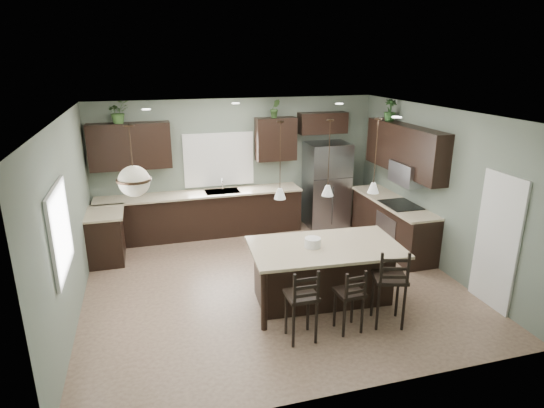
{
  "coord_description": "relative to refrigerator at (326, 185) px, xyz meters",
  "views": [
    {
      "loc": [
        -1.87,
        -6.57,
        3.6
      ],
      "look_at": [
        0.1,
        0.4,
        1.25
      ],
      "focal_mm": 30.0,
      "sensor_mm": 36.0,
      "label": 1
    }
  ],
  "objects": [
    {
      "name": "refrigerator",
      "position": [
        0.0,
        0.0,
        0.0
      ],
      "size": [
        0.9,
        0.74,
        1.85
      ],
      "primitive_type": "cube",
      "color": "gray",
      "rests_on": "ground"
    },
    {
      "name": "back_lower_cabs",
      "position": [
        -2.76,
        0.08,
        -0.48
      ],
      "size": [
        4.2,
        0.6,
        0.9
      ],
      "primitive_type": "cube",
      "color": "black",
      "rests_on": "ground"
    },
    {
      "name": "pendant_right",
      "position": [
        -0.62,
        -3.21,
        1.32
      ],
      "size": [
        0.17,
        0.17,
        1.1
      ],
      "primitive_type": null,
      "color": "white",
      "rests_on": "room_shell"
    },
    {
      "name": "back_countertop",
      "position": [
        -2.76,
        0.06,
        -0.01
      ],
      "size": [
        4.2,
        0.66,
        0.04
      ],
      "primitive_type": "cube",
      "color": "beige",
      "rests_on": "back_lower_cabs"
    },
    {
      "name": "chandelier",
      "position": [
        -3.96,
        -2.93,
        1.4
      ],
      "size": [
        0.45,
        0.45,
        0.96
      ],
      "primitive_type": null,
      "color": "beige",
      "rests_on": "room_shell"
    },
    {
      "name": "pendant_center",
      "position": [
        -1.32,
        -3.17,
        1.32
      ],
      "size": [
        0.17,
        0.17,
        1.1
      ],
      "primitive_type": null,
      "color": "silver",
      "rests_on": "room_shell"
    },
    {
      "name": "pendant_left",
      "position": [
        -2.02,
        -3.12,
        1.32
      ],
      "size": [
        0.17,
        0.17,
        1.1
      ],
      "primitive_type": null,
      "color": "white",
      "rests_on": "room_shell"
    },
    {
      "name": "wall_oven_front",
      "position": [
        0.49,
        -1.77,
        -0.48
      ],
      "size": [
        0.01,
        0.72,
        0.6
      ],
      "primitive_type": "cube",
      "color": "gray",
      "rests_on": "right_lower_cabs"
    },
    {
      "name": "left_return_cabs",
      "position": [
        -4.61,
        -0.67,
        -0.48
      ],
      "size": [
        0.6,
        0.9,
        0.9
      ],
      "primitive_type": "cube",
      "color": "black",
      "rests_on": "ground"
    },
    {
      "name": "kitchen_island",
      "position": [
        -1.32,
        -3.17,
        -0.46
      ],
      "size": [
        2.31,
        1.41,
        0.92
      ],
      "primitive_type": "cube",
      "rotation": [
        0.0,
        0.0,
        -0.07
      ],
      "color": "black",
      "rests_on": "ground"
    },
    {
      "name": "room_shell",
      "position": [
        -1.91,
        -2.37,
        0.77
      ],
      "size": [
        6.0,
        6.0,
        6.0
      ],
      "color": "slate",
      "rests_on": "ground"
    },
    {
      "name": "pantry_door",
      "position": [
        1.07,
        -3.92,
        0.09
      ],
      "size": [
        0.04,
        0.82,
        2.04
      ],
      "primitive_type": "cube",
      "color": "white",
      "rests_on": "ground"
    },
    {
      "name": "window_back",
      "position": [
        -2.31,
        0.36,
        0.62
      ],
      "size": [
        1.35,
        0.02,
        1.0
      ],
      "primitive_type": "cube",
      "color": "white",
      "rests_on": "room_shell"
    },
    {
      "name": "right_upper_cabs",
      "position": [
        0.92,
        -1.5,
        1.02
      ],
      "size": [
        0.34,
        2.35,
        0.9
      ],
      "primitive_type": "cube",
      "color": "black",
      "rests_on": "room_shell"
    },
    {
      "name": "back_upper_right",
      "position": [
        -1.11,
        0.21,
        1.02
      ],
      "size": [
        0.85,
        0.34,
        0.9
      ],
      "primitive_type": "cube",
      "color": "black",
      "rests_on": "room_shell"
    },
    {
      "name": "right_lower_cabs",
      "position": [
        0.79,
        -1.5,
        -0.48
      ],
      "size": [
        0.6,
        2.35,
        0.9
      ],
      "primitive_type": "cube",
      "color": "black",
      "rests_on": "ground"
    },
    {
      "name": "bar_stool_center",
      "position": [
        -1.29,
        -3.98,
        -0.45
      ],
      "size": [
        0.37,
        0.37,
        0.95
      ],
      "primitive_type": "cube",
      "rotation": [
        0.0,
        0.0,
        0.06
      ],
      "color": "black",
      "rests_on": "ground"
    },
    {
      "name": "microwave",
      "position": [
        0.87,
        -1.77,
        0.62
      ],
      "size": [
        0.4,
        0.75,
        0.4
      ],
      "primitive_type": "cube",
      "color": "gray",
      "rests_on": "right_upper_cabs"
    },
    {
      "name": "fridge_header",
      "position": [
        -0.06,
        0.21,
        1.32
      ],
      "size": [
        1.05,
        0.34,
        0.45
      ],
      "primitive_type": "cube",
      "color": "black",
      "rests_on": "room_shell"
    },
    {
      "name": "right_countertop",
      "position": [
        0.77,
        -1.5,
        -0.01
      ],
      "size": [
        0.66,
        2.35,
        0.04
      ],
      "primitive_type": "cube",
      "color": "beige",
      "rests_on": "right_lower_cabs"
    },
    {
      "name": "bar_stool_left",
      "position": [
        -1.98,
        -4.0,
        -0.4
      ],
      "size": [
        0.39,
        0.39,
        1.06
      ],
      "primitive_type": "cube",
      "rotation": [
        0.0,
        0.0,
        -0.0
      ],
      "color": "black",
      "rests_on": "ground"
    },
    {
      "name": "window_left",
      "position": [
        -4.89,
        -3.17,
        0.62
      ],
      "size": [
        0.02,
        1.1,
        1.0
      ],
      "primitive_type": "cube",
      "color": "white",
      "rests_on": "room_shell"
    },
    {
      "name": "sink_inset",
      "position": [
        -2.31,
        0.06,
        0.01
      ],
      "size": [
        0.7,
        0.45,
        0.01
      ],
      "primitive_type": "cube",
      "color": "gray",
      "rests_on": "back_countertop"
    },
    {
      "name": "back_upper_left",
      "position": [
        -4.06,
        0.21,
        1.02
      ],
      "size": [
        1.55,
        0.34,
        0.9
      ],
      "primitive_type": "cube",
      "color": "black",
      "rests_on": "room_shell"
    },
    {
      "name": "left_return_countertop",
      "position": [
        -4.59,
        -0.67,
        -0.01
      ],
      "size": [
        0.66,
        0.96,
        0.04
      ],
      "primitive_type": "cube",
      "color": "beige",
      "rests_on": "left_return_cabs"
    },
    {
      "name": "plant_back_right",
      "position": [
        -1.13,
        0.18,
        1.67
      ],
      "size": [
        0.22,
        0.19,
        0.38
      ],
      "primitive_type": "imported",
      "rotation": [
        0.0,
        0.0,
        -0.09
      ],
      "color": "#315324",
      "rests_on": "back_upper_right"
    },
    {
      "name": "ground",
      "position": [
        -1.91,
        -2.37,
        -0.93
      ],
      "size": [
        6.0,
        6.0,
        0.0
      ],
      "primitive_type": "plane",
      "color": "#9E8466",
      "rests_on": "ground"
    },
    {
      "name": "plant_back_left",
      "position": [
        -4.21,
        0.18,
        1.69
      ],
      "size": [
        0.5,
        0.47,
        0.43
      ],
      "primitive_type": "imported",
      "rotation": [
        0.0,
        0.0,
        0.43
      ],
      "color": "#355927",
      "rests_on": "back_upper_left"
    },
    {
      "name": "plant_right_wall",
      "position": [
        0.89,
        -0.91,
        1.69
      ],
      "size": [
        0.27,
        0.27,
        0.42
      ],
      "primitive_type": "imported",
      "rotation": [
        0.0,
        0.0,
        -0.15
      ],
      "color": "#264D21",
      "rests_on": "right_upper_cabs"
    },
    {
      "name": "cooktop",
      "position": [
        0.77,
        -1.77,
        0.02
      ],
      "size": [
        0.58,
        0.75,
        0.02
      ],
      "primitive_type": "cube",
      "color": "black",
      "rests_on": "right_countertop"
    },
    {
      "name": "serving_dish",
      "position": [
        -1.52,
        -3.15,
        0.07
      ],
      "size": [
        0.24,
        0.24,
        0.14
      ],
      "primitive_type": "cylinder",
      "color": "white",
      "rests_on": "kitchen_island"
    },
    {
      "name": "faucet",
      "position": [
        -2.31,
        0.03,
        0.16
      ],
      "size": [
        0.02,
        0.02,
        0.28
      ],
      "primitive_type": "cylinder",
      "color": "silver",
      "rests_on": "back_countertop"
    },
    {
      "name": "bar_stool_right",
      "position": [
        -0.69,
        -3.98,
        -0.34
      ],
      "size": [
        0.54,
        0.54,
        1.17
      ],
      "primitive_type": "cube",
      "rotation": [
        0.0,
        0.0,
        -0.29
      ],
      "color": "black",
      "rests_on": "ground"
    }
  ]
}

